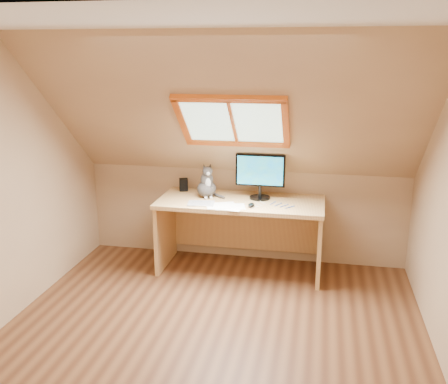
# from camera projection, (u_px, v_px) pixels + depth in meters

# --- Properties ---
(ground) EXTENTS (3.50, 3.50, 0.00)m
(ground) POSITION_uv_depth(u_px,v_px,m) (209.00, 340.00, 4.01)
(ground) COLOR brown
(ground) RESTS_ON ground
(room_shell) EXTENTS (3.52, 3.52, 2.41)m
(room_shell) POSITION_uv_depth(u_px,v_px,m) (205.00, 169.00, 3.54)
(room_shell) COLOR tan
(room_shell) RESTS_ON ground
(desk) EXTENTS (1.69, 0.74, 0.77)m
(desk) POSITION_uv_depth(u_px,v_px,m) (242.00, 219.00, 5.23)
(desk) COLOR #DEB469
(desk) RESTS_ON ground
(monitor) EXTENTS (0.51, 0.21, 0.47)m
(monitor) POSITION_uv_depth(u_px,v_px,m) (260.00, 173.00, 5.09)
(monitor) COLOR black
(monitor) RESTS_ON desk
(cat) EXTENTS (0.27, 0.30, 0.37)m
(cat) POSITION_uv_depth(u_px,v_px,m) (207.00, 185.00, 5.19)
(cat) COLOR #484240
(cat) RESTS_ON desk
(desk_speaker) EXTENTS (0.12, 0.12, 0.13)m
(desk_speaker) POSITION_uv_depth(u_px,v_px,m) (184.00, 185.00, 5.45)
(desk_speaker) COLOR black
(desk_speaker) RESTS_ON desk
(graphics_tablet) EXTENTS (0.28, 0.22, 0.01)m
(graphics_tablet) POSITION_uv_depth(u_px,v_px,m) (201.00, 203.00, 4.98)
(graphics_tablet) COLOR #B2B2B7
(graphics_tablet) RESTS_ON desk
(mouse) EXTENTS (0.06, 0.11, 0.04)m
(mouse) POSITION_uv_depth(u_px,v_px,m) (251.00, 205.00, 4.88)
(mouse) COLOR black
(mouse) RESTS_ON desk
(papers) EXTENTS (0.35, 0.30, 0.01)m
(papers) POSITION_uv_depth(u_px,v_px,m) (228.00, 207.00, 4.87)
(papers) COLOR white
(papers) RESTS_ON desk
(cables) EXTENTS (0.51, 0.26, 0.01)m
(cables) POSITION_uv_depth(u_px,v_px,m) (271.00, 205.00, 4.93)
(cables) COLOR silver
(cables) RESTS_ON desk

